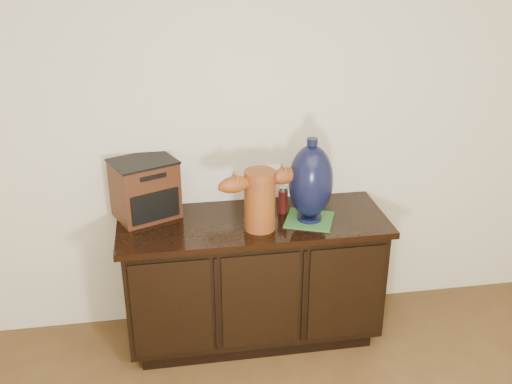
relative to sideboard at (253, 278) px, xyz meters
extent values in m
plane|color=#EDE8CD|center=(0.00, 0.27, 0.91)|extent=(4.50, 0.00, 4.50)
cube|color=black|center=(0.00, 0.00, -0.35)|extent=(1.29, 0.45, 0.08)
cube|color=black|center=(0.00, 0.00, 0.01)|extent=(1.40, 0.50, 0.64)
cube|color=black|center=(0.00, 0.00, 0.35)|extent=(1.46, 0.56, 0.03)
cube|color=black|center=(-0.47, -0.25, 0.01)|extent=(0.41, 0.01, 0.56)
cube|color=black|center=(0.00, -0.25, 0.01)|extent=(0.41, 0.01, 0.56)
cube|color=black|center=(0.47, -0.25, 0.01)|extent=(0.41, 0.01, 0.56)
cylinder|color=brown|center=(0.02, -0.10, 0.53)|extent=(0.20, 0.20, 0.32)
cylinder|color=#45190D|center=(0.02, -0.10, 0.41)|extent=(0.20, 0.20, 0.03)
cylinder|color=#45190D|center=(0.02, -0.10, 0.64)|extent=(0.20, 0.20, 0.03)
ellipsoid|color=brown|center=(-0.12, -0.14, 0.64)|extent=(0.19, 0.12, 0.09)
ellipsoid|color=brown|center=(0.16, -0.07, 0.64)|extent=(0.19, 0.12, 0.09)
cube|color=#401E10|center=(-0.57, 0.15, 0.53)|extent=(0.39, 0.36, 0.31)
cube|color=black|center=(-0.52, 0.03, 0.48)|extent=(0.25, 0.12, 0.16)
cube|color=black|center=(-0.57, 0.15, 0.69)|extent=(0.40, 0.37, 0.01)
cube|color=#2F692F|center=(0.30, -0.05, 0.37)|extent=(0.32, 0.32, 0.01)
cylinder|color=black|center=(0.30, -0.05, 0.39)|extent=(0.13, 0.13, 0.02)
ellipsoid|color=black|center=(0.30, -0.05, 0.60)|extent=(0.31, 0.31, 0.40)
cylinder|color=black|center=(0.30, -0.05, 0.82)|extent=(0.06, 0.06, 0.04)
cylinder|color=#560E0F|center=(0.18, 0.07, 0.43)|extent=(0.05, 0.05, 0.13)
cylinder|color=silver|center=(0.18, 0.07, 0.51)|extent=(0.05, 0.05, 0.02)
camera|label=1|loc=(-0.45, -2.87, 1.82)|focal=42.00mm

